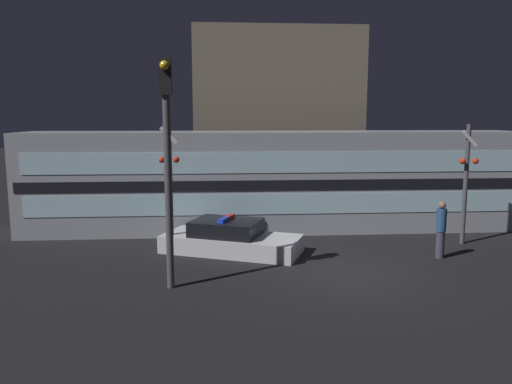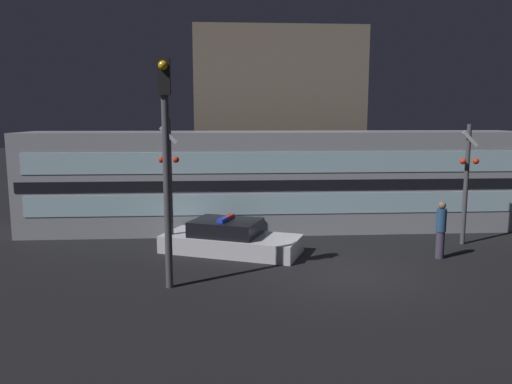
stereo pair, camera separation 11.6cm
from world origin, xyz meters
The scene contains 8 objects.
ground_plane centered at (0.00, 0.00, 0.00)m, with size 120.00×120.00×0.00m, color black.
train centered at (-1.42, 6.04, 1.93)m, with size 19.56×2.91×3.86m.
police_car centered at (-3.34, 2.53, 0.43)m, with size 4.86×3.39×1.19m.
pedestrian centered at (3.28, 1.36, 0.94)m, with size 0.31×0.31×1.82m.
crossing_signal_near centered at (4.86, 3.03, 2.25)m, with size 0.67×0.33×4.19m.
crossing_signal_far centered at (-5.28, 2.75, 2.35)m, with size 0.67×0.33×4.39m.
traffic_light_corner centered at (-4.98, -0.82, 3.50)m, with size 0.30×0.46×5.87m.
building_left centered at (-0.71, 13.81, 4.37)m, with size 8.35×6.79×8.75m.
Camera 1 is at (-3.68, -13.52, 4.45)m, focal length 35.00 mm.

